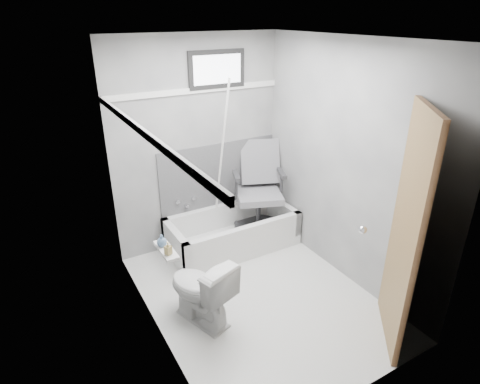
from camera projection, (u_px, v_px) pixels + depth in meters
floor at (257, 296)px, 3.99m from camera, size 2.60×2.60×0.00m
ceiling at (263, 38)px, 3.00m from camera, size 2.60×2.60×0.00m
wall_back at (198, 146)px, 4.52m from camera, size 2.00×0.02×2.40m
wall_front at (373, 258)px, 2.47m from camera, size 2.00×0.02×2.40m
wall_left at (149, 211)px, 3.04m from camera, size 0.02×2.60×2.40m
wall_right at (346, 165)px, 3.95m from camera, size 0.02×2.60×2.40m
bathtub at (232, 231)px, 4.74m from camera, size 1.50×0.70×0.42m
office_chair at (259, 189)px, 4.77m from camera, size 0.80×0.80×1.07m
toilet at (200, 290)px, 3.56m from camera, size 0.56×0.75×0.65m
door at (461, 243)px, 3.01m from camera, size 0.78×0.78×2.00m
window at (217, 69)px, 4.28m from camera, size 0.66×0.04×0.40m
backerboard at (219, 175)px, 4.79m from camera, size 1.50×0.02×0.78m
trim_back at (196, 90)px, 4.25m from camera, size 2.00×0.02×0.06m
trim_left at (142, 132)px, 2.79m from camera, size 0.02×2.60×0.06m
pole at (221, 162)px, 4.46m from camera, size 0.02×0.47×1.90m
shelf at (166, 250)px, 3.10m from camera, size 0.10×0.32×0.02m
soap_bottle_a at (168, 248)px, 3.00m from camera, size 0.06×0.06×0.10m
soap_bottle_b at (162, 240)px, 3.12m from camera, size 0.09×0.09×0.10m
faucet at (186, 202)px, 4.67m from camera, size 0.26×0.10×0.16m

